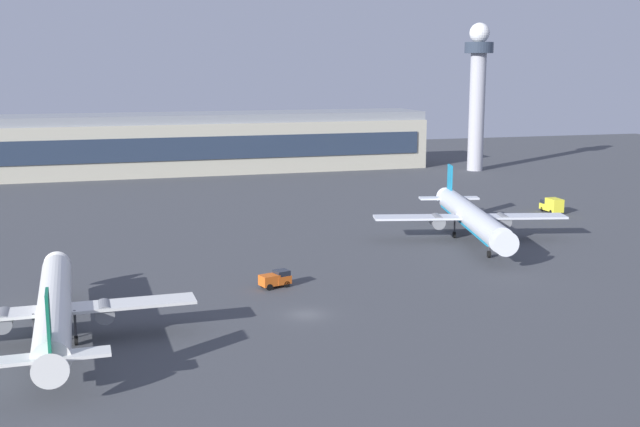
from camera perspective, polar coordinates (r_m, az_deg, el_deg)
name	(u,v)px	position (r m, az deg, el deg)	size (l,w,h in m)	color
ground_plane	(306,315)	(95.40, -1.00, -7.32)	(416.00, 416.00, 0.00)	#424449
terminal_building	(158,144)	(224.07, -11.62, 4.95)	(151.91, 22.40, 16.40)	#B2AD99
control_tower	(478,87)	(228.27, 11.33, 8.99)	(8.00, 8.00, 41.22)	#A8A8B2
airplane_near_gate	(54,308)	(90.01, -18.66, -6.49)	(30.15, 38.79, 9.97)	silver
airplane_taxiway_distant	(471,217)	(136.54, 10.84, -0.23)	(32.98, 42.07, 10.90)	silver
catering_truck	(552,205)	(166.81, 16.43, 0.59)	(2.56, 5.72, 3.05)	yellow
baggage_tractor	(276,279)	(106.58, -3.23, -4.74)	(4.53, 3.07, 2.25)	#D85919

